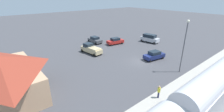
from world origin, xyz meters
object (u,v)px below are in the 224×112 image
station_building (2,76)px  sedan_navy (154,55)px  pickup_tan (91,49)px  light_pole_near_platform (185,41)px  sedan_charcoal (95,40)px  suv_silver (150,38)px  sedan_red (115,41)px  pedestrian_on_platform (159,91)px

station_building → sedan_navy: bearing=-101.2°
sedan_navy → station_building: bearing=78.8°
pickup_tan → light_pole_near_platform: (-17.51, -6.58, 4.44)m
sedan_navy → sedan_charcoal: bearing=8.9°
station_building → light_pole_near_platform: 26.36m
pickup_tan → suv_silver: bearing=-100.2°
station_building → sedan_charcoal: station_building is taller
suv_silver → sedan_navy: bearing=131.5°
light_pole_near_platform → suv_silver: bearing=-36.3°
sedan_red → suv_silver: suv_silver is taller
sedan_navy → pickup_tan: size_ratio=0.85×
pedestrian_on_platform → sedan_red: (21.22, -11.34, -0.40)m
pedestrian_on_platform → suv_silver: suv_silver is taller
pedestrian_on_platform → light_pole_near_platform: size_ratio=0.19×
pickup_tan → suv_silver: 17.47m
suv_silver → light_pole_near_platform: (-14.43, 10.61, 4.32)m
station_building → light_pole_near_platform: size_ratio=1.43×
station_building → suv_silver: size_ratio=2.46×
sedan_red → light_pole_near_platform: (-19.12, 2.06, 4.59)m
sedan_charcoal → suv_silver: bearing=-127.6°
sedan_navy → suv_silver: size_ratio=0.93×
pickup_tan → light_pole_near_platform: size_ratio=0.63×
sedan_navy → sedan_charcoal: 17.65m
pedestrian_on_platform → sedan_navy: pedestrian_on_platform is taller
station_building → sedan_charcoal: (12.46, -22.33, -2.03)m
pedestrian_on_platform → sedan_charcoal: (25.76, -7.89, -0.40)m
sedan_red → sedan_charcoal: same height
sedan_navy → suv_silver: 12.38m
pickup_tan → station_building: bearing=110.2°
station_building → light_pole_near_platform: bearing=-115.3°
sedan_navy → sedan_charcoal: (17.44, 2.73, 0.00)m
pickup_tan → light_pole_near_platform: light_pole_near_platform is taller
pickup_tan → suv_silver: suv_silver is taller
sedan_navy → light_pole_near_platform: 7.85m
suv_silver → station_building: bearing=95.4°
sedan_red → light_pole_near_platform: bearing=173.9°
sedan_red → suv_silver: bearing=-118.8°
pedestrian_on_platform → sedan_navy: bearing=-51.9°
pedestrian_on_platform → light_pole_near_platform: 10.40m
station_building → suv_silver: (3.23, -34.33, -1.76)m
sedan_navy → pickup_tan: 13.79m
sedan_charcoal → station_building: bearing=119.2°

